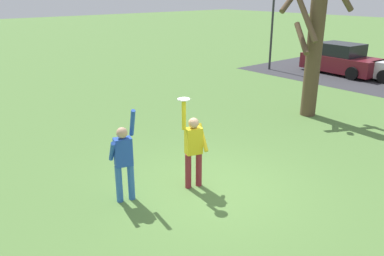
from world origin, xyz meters
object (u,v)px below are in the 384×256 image
at_px(parked_car_maroon, 341,60).
at_px(bare_tree_tall, 314,40).
at_px(person_catcher, 194,147).
at_px(lamppost_by_lot, 272,22).
at_px(frisbee_disc, 184,99).
at_px(person_defender, 124,158).

height_order(parked_car_maroon, bare_tree_tall, bare_tree_tall).
xyz_separation_m(parked_car_maroon, bare_tree_tall, (3.11, -7.57, 1.90)).
bearing_deg(bare_tree_tall, person_catcher, -77.35).
xyz_separation_m(parked_car_maroon, lamppost_by_lot, (-3.18, -1.97, 1.86)).
relative_size(frisbee_disc, bare_tree_tall, 0.05).
distance_m(person_defender, parked_car_maroon, 16.23).
height_order(parked_car_maroon, lamppost_by_lot, lamppost_by_lot).
bearing_deg(person_catcher, bare_tree_tall, -150.14).
bearing_deg(bare_tree_tall, person_defender, -82.83).
bearing_deg(person_defender, frisbee_disc, 0.00).
bearing_deg(bare_tree_tall, parked_car_maroon, 112.34).
height_order(frisbee_disc, lamppost_by_lot, lamppost_by_lot).
relative_size(person_catcher, frisbee_disc, 7.76).
relative_size(person_defender, frisbee_disc, 7.62).
bearing_deg(bare_tree_tall, frisbee_disc, -78.27).
xyz_separation_m(person_defender, frisbee_disc, (0.40, 1.28, 1.11)).
distance_m(person_catcher, person_defender, 1.57).
bearing_deg(lamppost_by_lot, person_defender, -61.93).
height_order(person_defender, parked_car_maroon, person_defender).
bearing_deg(parked_car_maroon, person_catcher, -67.42).
bearing_deg(lamppost_by_lot, bare_tree_tall, -41.65).
xyz_separation_m(person_catcher, bare_tree_tall, (-1.49, 6.62, 1.65)).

